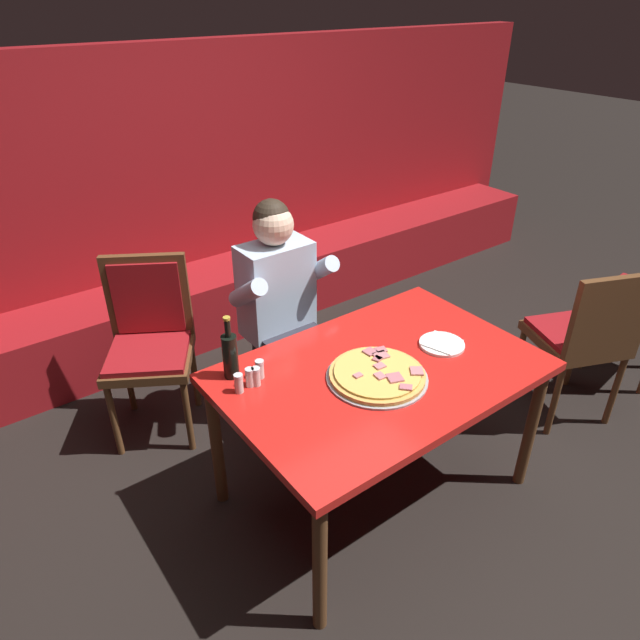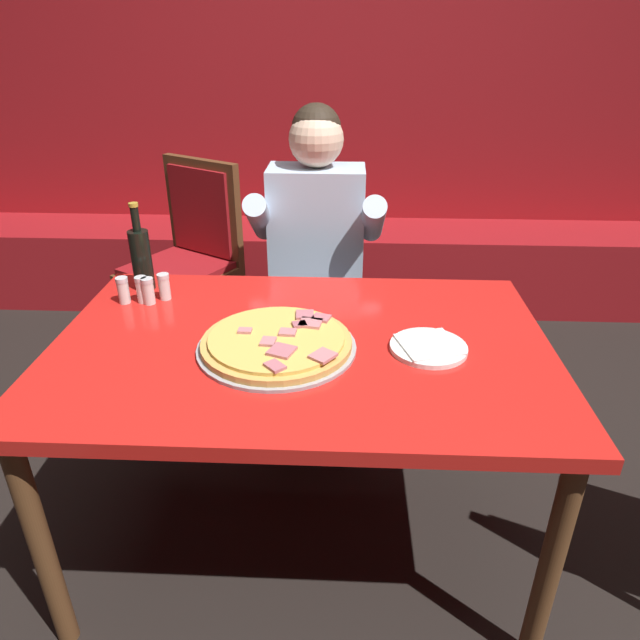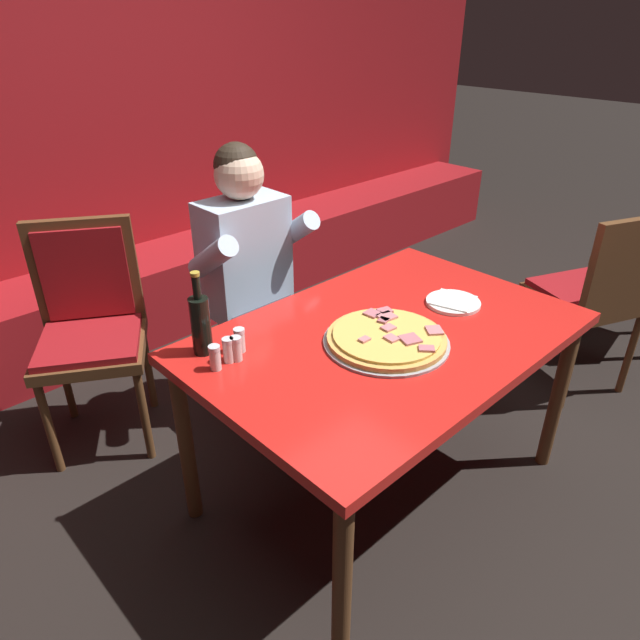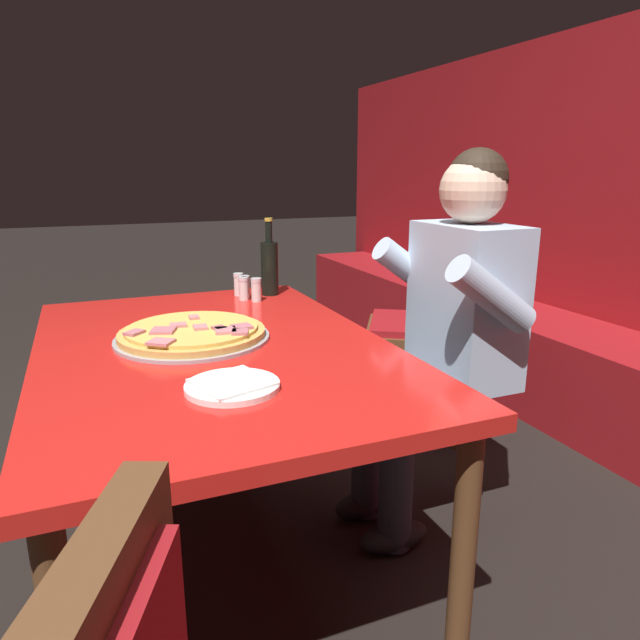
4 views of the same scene
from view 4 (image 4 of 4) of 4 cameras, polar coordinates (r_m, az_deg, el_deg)
The scene contains 11 objects.
ground_plane at distance 1.96m, azimuth -9.54°, elevation -23.52°, with size 24.00×24.00×0.00m, color black.
main_dining_table at distance 1.63m, azimuth -10.54°, elevation -4.85°, with size 1.39×0.92×0.74m.
pizza at distance 1.65m, azimuth -12.63°, elevation -1.32°, with size 0.43×0.43×0.05m.
plate_white_paper at distance 1.28m, azimuth -8.75°, elevation -6.49°, with size 0.21×0.21×0.02m.
beer_bottle at distance 2.19m, azimuth -5.07°, elevation 5.38°, with size 0.07×0.07×0.29m.
shaker_black_pepper at distance 2.14m, azimuth -7.53°, elevation 3.18°, with size 0.04×0.04×0.09m.
shaker_red_pepper_flakes at distance 2.12m, azimuth -7.64°, elevation 3.03°, with size 0.04×0.04×0.09m.
shaker_oregano at distance 2.20m, azimuth -8.13°, elevation 3.44°, with size 0.04×0.04×0.09m.
shaker_parmesan at distance 2.09m, azimuth -6.39°, elevation 2.91°, with size 0.04×0.04×0.09m.
diner_seated_blue_shirt at distance 1.91m, azimuth 12.21°, elevation -0.77°, with size 0.53×0.53×1.27m.
dining_chair_side_aisle at distance 2.65m, azimuth 11.31°, elevation 0.75°, with size 0.60×0.60×0.99m.
Camera 4 is at (1.51, -0.30, 1.21)m, focal length 32.00 mm.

